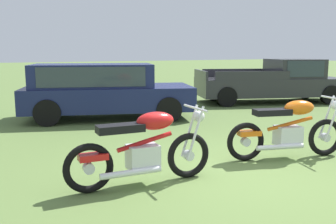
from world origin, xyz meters
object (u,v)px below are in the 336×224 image
Objects in this scene: motorcycle_red at (143,149)px; motorcycle_orange at (289,129)px; car_navy at (101,87)px; pickup_truck_charcoal at (277,81)px.

motorcycle_red and motorcycle_orange have the same top height.
car_navy is 6.40m from pickup_truck_charcoal.
pickup_truck_charcoal is (7.62, 5.10, 0.26)m from motorcycle_red.
motorcycle_orange is 0.43× the size of car_navy.
car_navy is (1.23, 5.02, 0.35)m from motorcycle_red.
car_navy reaches higher than motorcycle_orange.
car_navy is at bearing 122.78° from motorcycle_orange.
motorcycle_red is at bearing -83.42° from car_navy.
motorcycle_orange is 7.18m from pickup_truck_charcoal.
motorcycle_red is at bearing -163.81° from motorcycle_orange.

